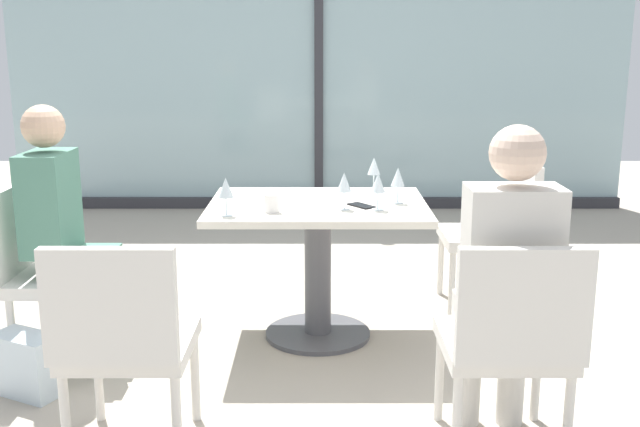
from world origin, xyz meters
TOP-DOWN VIEW (x-y plane):
  - ground_plane at (0.00, 0.00)m, footprint 12.00×12.00m
  - window_wall_backdrop at (0.00, 3.20)m, footprint 5.69×0.10m
  - dining_table_main at (0.00, 0.00)m, footprint 1.12×0.83m
  - chair_side_end at (-1.32, -0.32)m, footprint 0.50×0.46m
  - chair_front_right at (0.70, -1.21)m, footprint 0.46×0.50m
  - chair_far_right at (1.06, 0.48)m, footprint 0.51×0.46m
  - chair_front_left at (-0.70, -1.21)m, footprint 0.46×0.50m
  - person_side_end at (-1.21, -0.32)m, footprint 0.39×0.34m
  - person_front_right at (0.70, -1.10)m, footprint 0.34×0.39m
  - wine_glass_0 at (0.41, -0.01)m, footprint 0.07×0.07m
  - wine_glass_1 at (-0.43, -0.29)m, footprint 0.07×0.07m
  - wine_glass_2 at (0.30, -0.17)m, footprint 0.07×0.07m
  - wine_glass_3 at (0.13, -0.16)m, footprint 0.07×0.07m
  - wine_glass_4 at (0.31, 0.33)m, footprint 0.07×0.07m
  - coffee_cup at (-0.22, -0.21)m, footprint 0.08×0.08m
  - cell_phone_on_table at (0.22, -0.09)m, footprint 0.14×0.16m
  - handbag_0 at (-1.29, -0.68)m, footprint 0.34×0.28m

SIDE VIEW (x-z plane):
  - ground_plane at x=0.00m, z-range 0.00..0.00m
  - handbag_0 at x=-1.29m, z-range 0.00..0.28m
  - chair_side_end at x=-1.32m, z-range 0.06..0.93m
  - chair_front_right at x=0.70m, z-range 0.06..0.93m
  - chair_far_right at x=1.06m, z-range 0.06..0.93m
  - chair_front_left at x=-0.70m, z-range 0.06..0.93m
  - dining_table_main at x=0.00m, z-range 0.16..0.89m
  - person_side_end at x=-1.21m, z-range 0.07..1.33m
  - person_front_right at x=0.70m, z-range 0.07..1.33m
  - cell_phone_on_table at x=0.22m, z-range 0.73..0.74m
  - coffee_cup at x=-0.22m, z-range 0.73..0.82m
  - wine_glass_0 at x=0.41m, z-range 0.77..0.95m
  - wine_glass_1 at x=-0.43m, z-range 0.77..0.95m
  - wine_glass_2 at x=0.30m, z-range 0.77..0.95m
  - wine_glass_3 at x=0.13m, z-range 0.77..0.95m
  - wine_glass_4 at x=0.31m, z-range 0.77..0.95m
  - window_wall_backdrop at x=0.00m, z-range -0.14..2.56m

